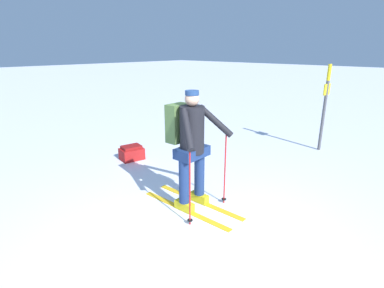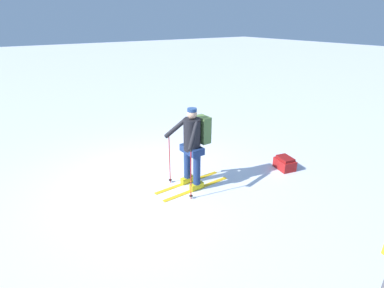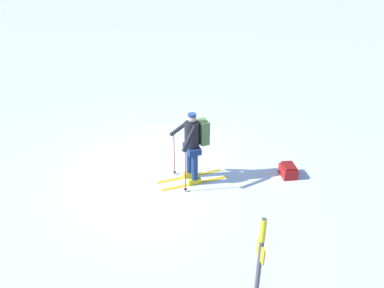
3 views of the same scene
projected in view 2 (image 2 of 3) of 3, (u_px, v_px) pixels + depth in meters
The scene contains 3 objects.
ground_plane at pixel (149, 181), 6.50m from camera, with size 80.00×80.00×0.00m, color white.
skier at pixel (194, 142), 5.97m from camera, with size 0.96×1.61×1.69m.
dropped_backpack at pixel (285, 163), 6.99m from camera, with size 0.52×0.43×0.30m.
Camera 2 is at (5.24, -2.37, 3.27)m, focal length 28.00 mm.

